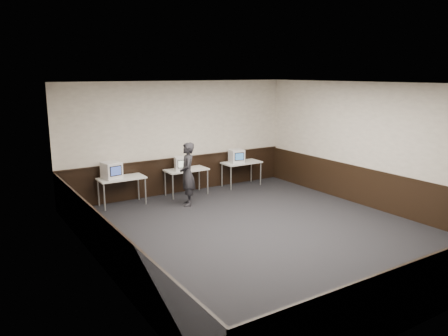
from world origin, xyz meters
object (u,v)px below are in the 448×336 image
(desk_center, at_px, (186,171))
(emac_left, at_px, (112,170))
(desk_left, at_px, (122,180))
(person, at_px, (187,174))
(desk_right, at_px, (242,164))
(emac_right, at_px, (237,156))
(emac_center, at_px, (182,163))

(desk_center, bearing_deg, emac_left, 179.33)
(desk_left, xyz_separation_m, emac_left, (-0.24, 0.02, 0.29))
(person, bearing_deg, desk_right, 134.28)
(desk_center, relative_size, desk_right, 1.00)
(person, bearing_deg, emac_right, 136.07)
(emac_left, height_order, person, person)
(desk_center, height_order, emac_right, emac_right)
(emac_left, relative_size, emac_center, 1.08)
(desk_center, distance_m, desk_right, 1.90)
(desk_center, bearing_deg, person, -115.58)
(desk_center, relative_size, emac_left, 2.30)
(desk_left, distance_m, desk_center, 1.90)
(desk_right, distance_m, emac_center, 2.07)
(desk_left, height_order, person, person)
(emac_center, xyz_separation_m, person, (-0.28, -0.88, -0.10))
(desk_left, height_order, emac_center, emac_center)
(desk_center, relative_size, person, 0.72)
(desk_right, xyz_separation_m, emac_center, (-2.05, -0.02, 0.26))
(desk_left, xyz_separation_m, emac_right, (3.62, 0.01, 0.27))
(desk_left, relative_size, desk_right, 1.00)
(emac_center, height_order, person, person)
(emac_right, bearing_deg, emac_left, -169.93)
(emac_center, distance_m, person, 0.93)
(emac_left, relative_size, emac_right, 1.08)
(emac_left, distance_m, emac_right, 3.86)
(emac_right, bearing_deg, emac_center, -168.91)
(desk_center, bearing_deg, emac_right, 0.29)
(emac_left, bearing_deg, desk_right, -10.33)
(desk_center, distance_m, emac_right, 1.74)
(desk_right, height_order, emac_left, emac_left)
(desk_left, distance_m, desk_right, 3.80)
(person, bearing_deg, emac_center, -174.22)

